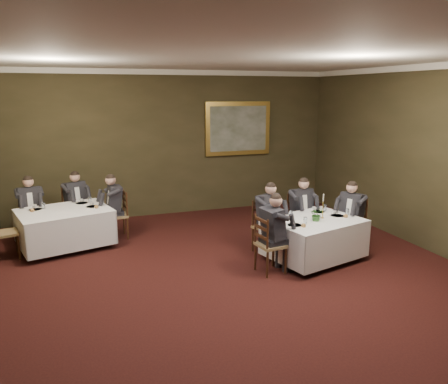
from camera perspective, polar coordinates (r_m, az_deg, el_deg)
ground at (r=6.66m, az=3.63°, el=-13.75°), size 10.00×10.00×0.00m
ceiling at (r=5.98m, az=4.12°, el=17.81°), size 8.00×10.00×0.10m
back_wall at (r=10.81m, az=-6.57°, el=6.28°), size 8.00×0.10×3.50m
crown_molding at (r=5.97m, az=4.11°, el=17.24°), size 8.00×10.00×0.12m
table_main at (r=8.07m, az=11.64°, el=-5.67°), size 1.87×1.59×0.67m
table_second at (r=9.07m, az=-20.06°, el=-4.13°), size 1.95×1.66×0.67m
chair_main_backleft at (r=8.42m, az=5.50°, el=-5.85°), size 0.57×0.56×1.00m
diner_main_backleft at (r=8.35m, az=5.60°, el=-4.38°), size 0.56×0.60×1.35m
chair_main_backright at (r=8.97m, az=9.82°, el=-4.80°), size 0.46×0.44×1.00m
diner_main_backright at (r=8.90m, az=9.92°, el=-3.42°), size 0.44×0.50×1.35m
chair_main_endleft at (r=7.48m, az=6.00°, el=-8.34°), size 0.48×0.49×1.00m
diner_main_endleft at (r=7.40m, az=6.12°, el=-6.68°), size 0.53×0.46×1.35m
chair_main_endright at (r=8.85m, az=16.26°, el=-5.40°), size 0.57×0.58×1.00m
diner_main_endright at (r=8.77m, az=16.32°, el=-4.00°), size 0.61×0.57×1.35m
chair_sec_backleft at (r=9.84m, az=-23.76°, el=-4.14°), size 0.50×0.49×1.00m
diner_sec_backleft at (r=9.77m, az=-23.87°, el=-2.88°), size 0.47×0.54×1.35m
chair_sec_backright at (r=10.02m, az=-18.73°, el=-3.43°), size 0.58×0.57×1.00m
diner_sec_backright at (r=9.95m, az=-18.80°, el=-2.18°), size 0.56×0.60×1.35m
chair_sec_endright at (r=9.40m, az=-13.72°, el=-4.16°), size 0.45×0.47×1.00m
diner_sec_endright at (r=9.33m, az=-13.86°, el=-2.83°), size 0.51×0.44×1.35m
chair_sec_endleft at (r=8.95m, az=-26.59°, el=-6.07°), size 0.50×0.52×1.00m
centerpiece at (r=7.87m, az=12.00°, el=-2.77°), size 0.24×0.21×0.26m
candlestick at (r=8.05m, az=12.78°, el=-2.17°), size 0.07×0.07×0.46m
place_setting_table_main at (r=7.96m, az=8.08°, el=-3.18°), size 0.33×0.31×0.14m
place_setting_table_second at (r=9.25m, az=-23.13°, el=-1.84°), size 0.33×0.31×0.14m
painting at (r=11.19m, az=1.83°, el=8.29°), size 1.72×0.09×1.34m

